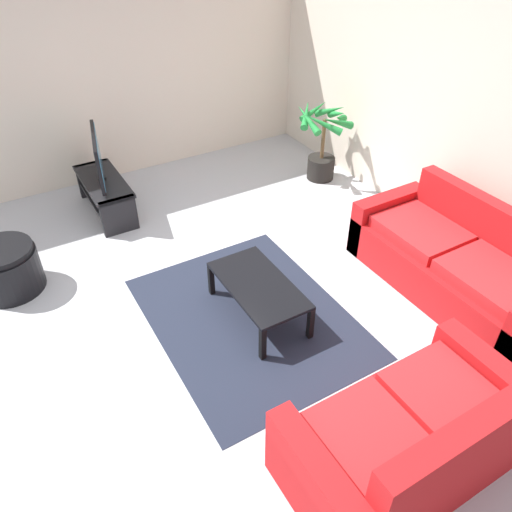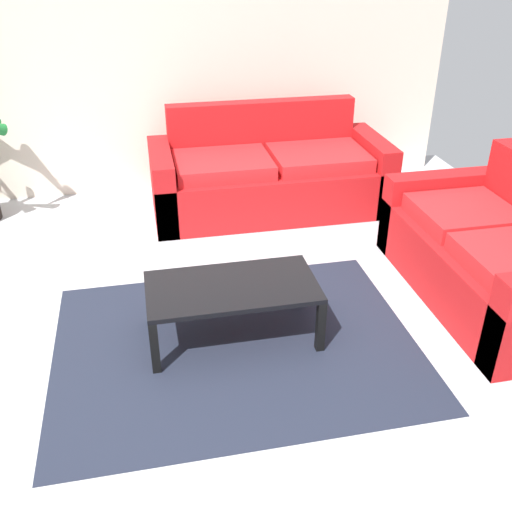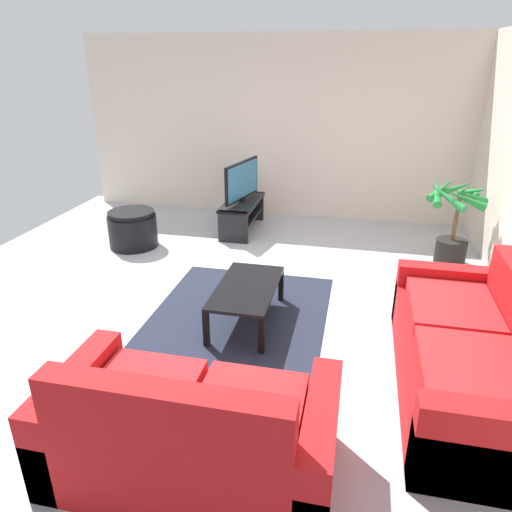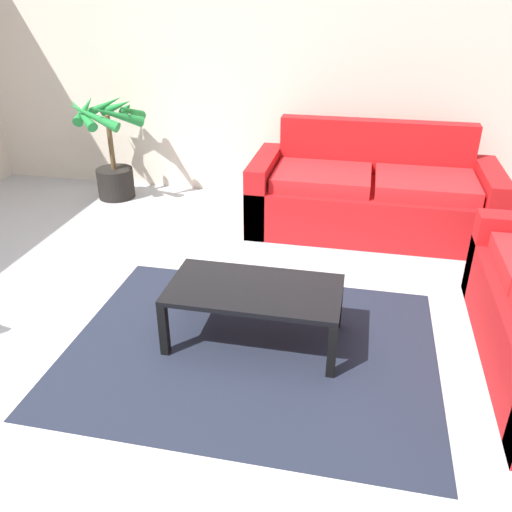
{
  "view_description": "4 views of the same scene",
  "coord_description": "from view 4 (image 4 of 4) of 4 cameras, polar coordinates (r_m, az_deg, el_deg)",
  "views": [
    {
      "loc": [
        3.41,
        -1.33,
        3.3
      ],
      "look_at": [
        0.31,
        0.49,
        0.57
      ],
      "focal_mm": 34.81,
      "sensor_mm": 36.0,
      "label": 1
    },
    {
      "loc": [
        -0.01,
        -2.48,
        2.23
      ],
      "look_at": [
        0.64,
        0.61,
        0.45
      ],
      "focal_mm": 40.54,
      "sensor_mm": 36.0,
      "label": 2
    },
    {
      "loc": [
        4.31,
        1.38,
        2.36
      ],
      "look_at": [
        0.15,
        0.45,
        0.56
      ],
      "focal_mm": 33.11,
      "sensor_mm": 36.0,
      "label": 3
    },
    {
      "loc": [
        1.01,
        -2.21,
        1.98
      ],
      "look_at": [
        0.44,
        0.53,
        0.53
      ],
      "focal_mm": 37.1,
      "sensor_mm": 36.0,
      "label": 4
    }
  ],
  "objects": [
    {
      "name": "ground_plane",
      "position": [
        3.14,
        -10.12,
        -12.33
      ],
      "size": [
        6.6,
        6.6,
        0.0
      ],
      "primitive_type": "plane",
      "color": "#B2B2B7"
    },
    {
      "name": "wall_back",
      "position": [
        5.34,
        0.92,
        20.59
      ],
      "size": [
        6.0,
        0.06,
        2.7
      ],
      "primitive_type": "cube",
      "color": "beige",
      "rests_on": "ground"
    },
    {
      "name": "couch_main",
      "position": [
        4.8,
        12.29,
        6.24
      ],
      "size": [
        2.09,
        0.9,
        0.9
      ],
      "color": "red",
      "rests_on": "ground"
    },
    {
      "name": "coffee_table",
      "position": [
        3.16,
        -0.17,
        -4.15
      ],
      "size": [
        1.03,
        0.54,
        0.38
      ],
      "color": "black",
      "rests_on": "ground"
    },
    {
      "name": "area_rug",
      "position": [
        3.26,
        -0.54,
        -9.91
      ],
      "size": [
        2.2,
        1.7,
        0.01
      ],
      "primitive_type": "cube",
      "color": "#1E2333",
      "rests_on": "ground"
    },
    {
      "name": "potted_palm",
      "position": [
        5.54,
        -15.32,
        10.91
      ],
      "size": [
        0.79,
        0.73,
        1.03
      ],
      "color": "black",
      "rests_on": "ground"
    }
  ]
}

